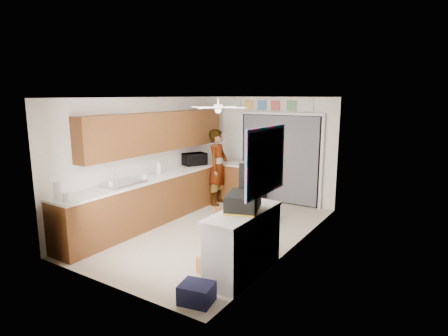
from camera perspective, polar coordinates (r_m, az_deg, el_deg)
The scene contains 42 objects.
floor at distance 7.26m, azimuth -1.72°, elevation -9.47°, with size 5.00×5.00×0.00m, color #C1B79B.
ceiling at distance 6.79m, azimuth -1.84°, elevation 10.69°, with size 5.00×5.00×0.00m, color white.
wall_back at distance 9.06m, azimuth 7.15°, elevation 2.78°, with size 3.20×3.20×0.00m, color white.
wall_front at distance 5.10m, azimuth -17.82°, elevation -4.20°, with size 3.20×3.20×0.00m, color white.
wall_left at distance 7.91m, azimuth -11.41°, elevation 1.44°, with size 5.00×5.00×0.00m, color white.
wall_right at distance 6.18m, azimuth 10.60°, elevation -1.23°, with size 5.00×5.00×0.00m, color white.
left_base_cabinets at distance 7.89m, azimuth -9.60°, elevation -4.49°, with size 0.60×4.80×0.90m, color brown.
left_countertop at distance 7.77m, azimuth -9.66°, elevation -1.16°, with size 0.62×4.80×0.04m, color white.
upper_cabinets at distance 7.88m, azimuth -9.71°, elevation 5.49°, with size 0.32×4.00×0.80m, color brown.
sink_basin at distance 7.07m, azimuth -15.10°, elevation -2.32°, with size 0.50×0.76×0.06m, color silver.
faucet at distance 7.19m, azimuth -16.16°, elevation -1.38°, with size 0.03×0.03×0.22m, color silver.
peninsula_base at distance 9.00m, azimuth 2.78°, elevation -2.39°, with size 1.00×0.60×0.90m, color brown.
peninsula_top at distance 8.91m, azimuth 2.81°, elevation 0.56°, with size 1.04×0.64×0.04m, color white.
back_opening_recess at distance 8.96m, azimuth 8.48°, elevation 1.36°, with size 2.00×0.06×2.10m, color black.
curtain_panel at distance 8.93m, azimuth 8.38°, elevation 1.32°, with size 1.90×0.03×2.05m, color slate.
door_trim_left at distance 9.39m, azimuth 2.72°, elevation 1.91°, with size 0.06×0.04×2.10m, color white.
door_trim_right at distance 8.58m, azimuth 14.62°, elevation 0.68°, with size 0.06×0.04×2.10m, color white.
door_trim_head at distance 8.82m, azimuth 8.60°, elevation 8.20°, with size 2.10×0.04×0.06m, color white.
header_frame_0 at distance 9.22m, azimuth 3.81°, elevation 9.54°, with size 0.22×0.02×0.22m, color #EEB94F.
header_frame_1 at distance 9.06m, azimuth 5.78°, elevation 9.48°, with size 0.22×0.02×0.22m, color #4784BF.
header_frame_2 at distance 8.90m, azimuth 7.82°, elevation 9.40°, with size 0.22×0.02×0.22m, color #BF5447.
header_frame_3 at distance 8.74m, azimuth 10.23°, elevation 9.30°, with size 0.22×0.02×0.22m, color #5DA363.
header_frame_4 at distance 8.60m, azimuth 12.73°, elevation 9.18°, with size 0.22×0.02×0.22m, color silver.
route66_sign at distance 9.39m, azimuth 1.91°, elevation 9.58°, with size 0.22×0.02×0.26m, color silver.
right_counter_base at distance 5.48m, azimuth 3.00°, elevation -11.44°, with size 0.50×1.40×0.90m, color white.
right_counter_top at distance 5.32m, azimuth 2.95°, elevation -6.74°, with size 0.54×1.44×0.04m, color white.
abstract_painting at distance 5.21m, azimuth 6.42°, elevation 1.09°, with size 0.03×1.15×0.95m, color #F158CB.
ceiling_fan at distance 6.96m, azimuth -0.89°, elevation 9.22°, with size 1.14×1.14×0.24m, color white.
microwave at distance 8.69m, azimuth -4.52°, elevation 1.35°, with size 0.51×0.35×0.28m, color black.
soap_bottle at distance 7.79m, azimuth -9.94°, elevation 0.15°, with size 0.12×0.12×0.30m, color silver.
cup at distance 7.33m, azimuth -12.04°, elevation -1.41°, with size 0.13×0.13×0.10m, color white.
jar_a at distance 6.22m, azimuth -22.93°, elevation -4.10°, with size 0.10×0.10×0.14m, color silver.
jar_b at distance 6.84m, azimuth -16.92°, elevation -2.41°, with size 0.09×0.09×0.14m, color silver.
paper_towel_roll at distance 6.37m, azimuth -23.99°, elevation -3.21°, with size 0.13×0.13×0.28m, color white.
suitcase at distance 5.31m, azimuth 2.93°, elevation -5.15°, with size 0.43×0.58×0.25m, color black.
suitcase_rim at distance 5.34m, azimuth 2.92°, elevation -6.28°, with size 0.44×0.58×0.02m, color yellow.
suitcase_lid at distance 5.49m, azimuth 4.45°, elevation -1.92°, with size 0.42×0.03×0.50m, color black.
cardboard_box at distance 5.55m, azimuth -1.86°, elevation -14.83°, with size 0.39×0.29×0.24m, color #C77C3E.
navy_crate at distance 4.92m, azimuth -4.19°, elevation -18.49°, with size 0.41×0.34×0.25m, color black.
cabinet_door_panel at distance 6.72m, azimuth 0.27°, elevation -8.46°, with size 0.40×0.03×0.60m, color brown.
man at distance 8.74m, azimuth -0.93°, elevation 0.14°, with size 0.64×0.42×1.77m, color white.
dog at distance 7.78m, azimuth 6.98°, elevation -6.56°, with size 0.22×0.50×0.40m, color black.
Camera 1 is at (3.82, -5.61, 2.55)m, focal length 30.00 mm.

